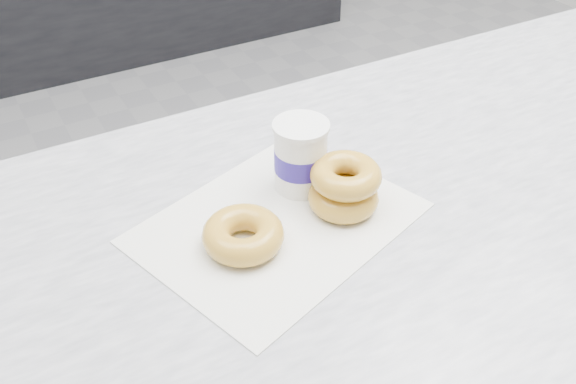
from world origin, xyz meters
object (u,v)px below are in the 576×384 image
object	(u,v)px
coffee_cup	(301,156)
donut_single	(243,235)
counter	(484,350)
donut_stack	(345,187)

from	to	relation	value
coffee_cup	donut_single	bearing A→B (deg)	-164.68
counter	donut_single	world-z (taller)	donut_single
donut_single	donut_stack	world-z (taller)	donut_stack
coffee_cup	donut_stack	bearing A→B (deg)	-82.84
counter	coffee_cup	xyz separation A→B (m)	(-0.35, 0.11, 0.50)
donut_single	donut_stack	distance (m)	0.15
counter	coffee_cup	bearing A→B (deg)	162.18
coffee_cup	counter	bearing A→B (deg)	-33.28
counter	coffee_cup	world-z (taller)	coffee_cup
donut_stack	coffee_cup	xyz separation A→B (m)	(-0.03, 0.07, 0.02)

